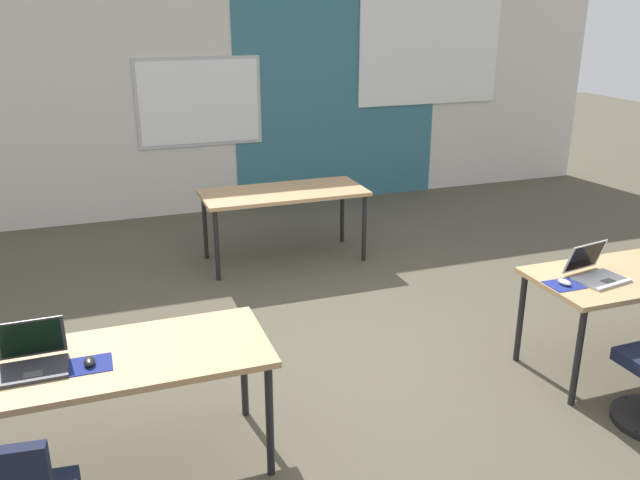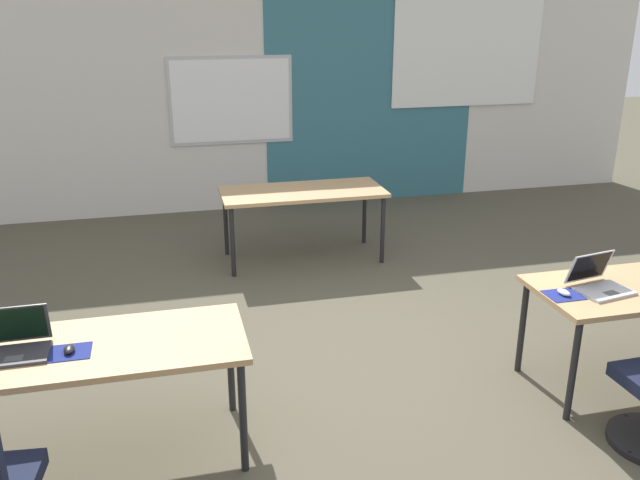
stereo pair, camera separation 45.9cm
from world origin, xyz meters
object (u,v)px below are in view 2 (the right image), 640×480
at_px(laptop_near_right_inner, 599,282).
at_px(mouse_near_left_end, 69,349).
at_px(desk_far_center, 303,196).
at_px(mouse_near_right_inner, 564,292).
at_px(desk_near_left, 98,355).
at_px(laptop_near_left_end, 16,344).

relative_size(laptop_near_right_inner, mouse_near_left_end, 3.76).
xyz_separation_m(desk_far_center, mouse_near_left_end, (-1.88, -2.85, 0.08)).
bearing_deg(mouse_near_right_inner, laptop_near_right_inner, 5.91).
relative_size(desk_near_left, laptop_near_left_end, 4.81).
xyz_separation_m(desk_far_center, mouse_near_right_inner, (1.07, -2.83, 0.08)).
height_order(laptop_near_right_inner, laptop_near_left_end, laptop_near_left_end).
relative_size(mouse_near_right_inner, mouse_near_left_end, 1.07).
height_order(laptop_near_right_inner, mouse_near_left_end, laptop_near_right_inner).
relative_size(desk_far_center, laptop_near_left_end, 4.81).
bearing_deg(desk_far_center, laptop_near_left_end, -127.62).
xyz_separation_m(mouse_near_right_inner, laptop_near_left_end, (-3.22, 0.04, 0.03)).
distance_m(desk_near_left, mouse_near_left_end, 0.16).
bearing_deg(desk_far_center, laptop_near_right_inner, -64.45).
xyz_separation_m(laptop_near_right_inner, mouse_near_left_end, (-3.22, -0.06, -0.03)).
distance_m(laptop_near_left_end, mouse_near_left_end, 0.28).
distance_m(laptop_near_right_inner, mouse_near_left_end, 3.22).
relative_size(laptop_near_right_inner, mouse_near_right_inner, 3.51).
bearing_deg(desk_far_center, desk_near_left, -122.01).
bearing_deg(mouse_near_left_end, desk_far_center, 56.60).
distance_m(laptop_near_right_inner, laptop_near_left_end, 3.49).
xyz_separation_m(desk_near_left, mouse_near_left_end, (-0.13, -0.05, 0.08)).
bearing_deg(mouse_near_left_end, laptop_near_right_inner, 0.98).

